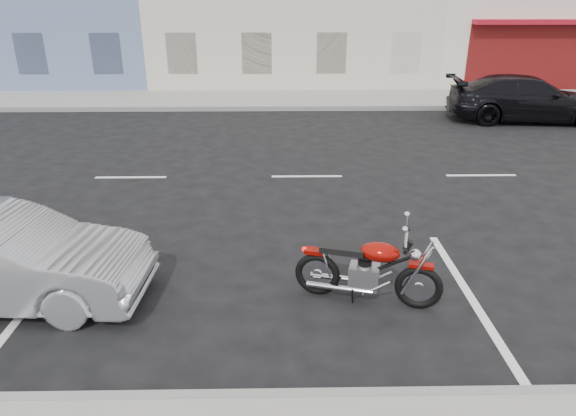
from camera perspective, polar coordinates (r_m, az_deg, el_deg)
name	(u,v)px	position (r m, az deg, el deg)	size (l,w,h in m)	color
ground	(394,176)	(11.99, 11.71, 3.51)	(120.00, 120.00, 0.00)	black
sidewalk_far	(217,100)	(20.24, -7.90, 11.85)	(80.00, 3.40, 0.15)	gray
curb_near	(45,402)	(6.04, -25.37, -18.87)	(80.00, 0.12, 0.16)	gray
curb_far	(212,109)	(18.59, -8.49, 10.85)	(80.00, 0.12, 0.16)	gray
motorcycle	(422,278)	(6.94, 14.64, -7.57)	(1.94, 0.82, 0.99)	black
sedan_silver	(1,259)	(7.79, -29.30, -4.99)	(1.33, 3.82, 1.26)	#94969B
car_far	(527,99)	(18.51, 25.00, 10.96)	(2.01, 4.93, 1.43)	black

